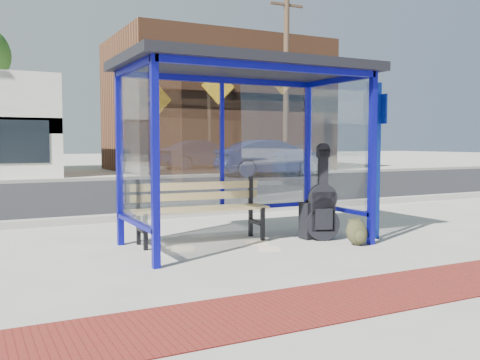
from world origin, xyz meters
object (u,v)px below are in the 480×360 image
guitar_bag (323,207)px  backpack (357,233)px  fire_hydrant (318,163)px  suitcase (312,220)px  parked_car (272,158)px  bench (200,206)px

guitar_bag → backpack: size_ratio=3.59×
guitar_bag → fire_hydrant: size_ratio=1.54×
suitcase → parked_car: bearing=57.2°
backpack → fire_hydrant: size_ratio=0.43×
backpack → parked_car: 14.56m
bench → guitar_bag: size_ratio=1.48×
backpack → bench: bearing=157.2°
guitar_bag → backpack: (0.20, -0.51, -0.30)m
suitcase → backpack: 0.74m
suitcase → fire_hydrant: size_ratio=0.69×
backpack → parked_car: bearing=74.8°
suitcase → backpack: (0.25, -0.69, -0.09)m
fire_hydrant → suitcase: bearing=-125.7°
parked_car → fire_hydrant: (3.25, 1.38, -0.29)m
suitcase → parked_car: size_ratio=0.13×
guitar_bag → suitcase: size_ratio=2.25×
parked_car → guitar_bag: bearing=159.3°
backpack → fire_hydrant: fire_hydrant is taller
bench → fire_hydrant: (11.41, 13.27, -0.05)m
parked_car → fire_hydrant: 3.54m
parked_car → bench: bearing=152.5°
suitcase → parked_car: (6.64, 12.38, 0.47)m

